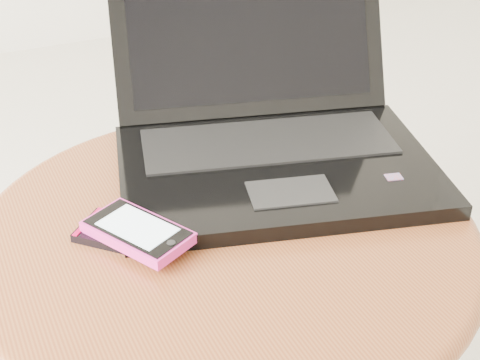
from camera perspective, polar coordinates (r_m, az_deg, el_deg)
name	(u,v)px	position (r m, az deg, el deg)	size (l,w,h in m)	color
table	(226,292)	(0.86, -1.09, -8.93)	(0.58, 0.58, 0.46)	#622911
laptop	(268,126)	(0.92, 2.27, 4.36)	(0.47, 0.46, 0.23)	black
phone_black	(128,234)	(0.79, -8.95, -4.31)	(0.12, 0.12, 0.01)	black
phone_pink	(138,232)	(0.77, -8.17, -4.11)	(0.11, 0.13, 0.01)	#DD2A97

